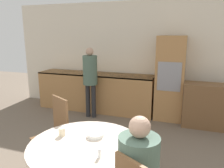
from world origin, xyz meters
name	(u,v)px	position (x,y,z in m)	size (l,w,h in m)	color
wall_back	(136,57)	(0.00, 4.65, 1.30)	(6.38, 0.05, 2.60)	silver
kitchen_counter	(95,91)	(-0.91, 4.31, 0.47)	(2.86, 0.60, 0.92)	#AD7A47
oven_unit	(170,78)	(0.85, 4.32, 0.91)	(0.59, 0.59, 1.82)	#AD7A47
sideboard	(214,106)	(1.75, 4.08, 0.45)	(1.18, 0.45, 0.89)	brown
dining_table	(86,161)	(0.22, 1.41, 0.52)	(1.21, 1.21, 0.73)	brown
chair_far_left	(56,130)	(-0.49, 1.92, 0.56)	(0.54, 0.54, 1.01)	brown
person_standing	(90,75)	(-0.81, 3.81, 0.97)	(0.31, 0.31, 1.57)	#262628
cup	(62,132)	(-0.12, 1.50, 0.77)	(0.07, 0.07, 0.09)	beige
bowl_near	(95,135)	(0.25, 1.60, 0.75)	(0.19, 0.19, 0.04)	white
bowl_centre	(126,138)	(0.59, 1.64, 0.75)	(0.14, 0.14, 0.04)	silver
salt_shaker	(99,153)	(0.45, 1.22, 0.77)	(0.03, 0.03, 0.09)	white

